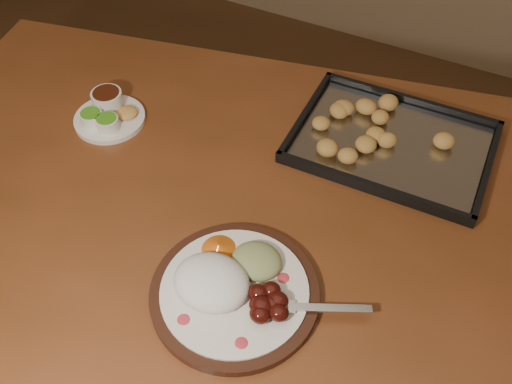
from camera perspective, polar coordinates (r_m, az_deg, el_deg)
The scene contains 4 objects.
dining_table at distance 1.16m, azimuth -0.60°, elevation -4.04°, with size 1.65×1.19×0.75m.
dinner_plate at distance 0.95m, azimuth -2.39°, elevation -9.45°, with size 0.36×0.28×0.07m.
condiment_saucer at distance 1.28m, azimuth -14.61°, elevation 7.64°, with size 0.15×0.15×0.05m.
baking_tray at distance 1.21m, azimuth 13.42°, elevation 4.95°, with size 0.40×0.30×0.04m.
Camera 1 is at (0.42, -0.34, 1.58)m, focal length 40.00 mm.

